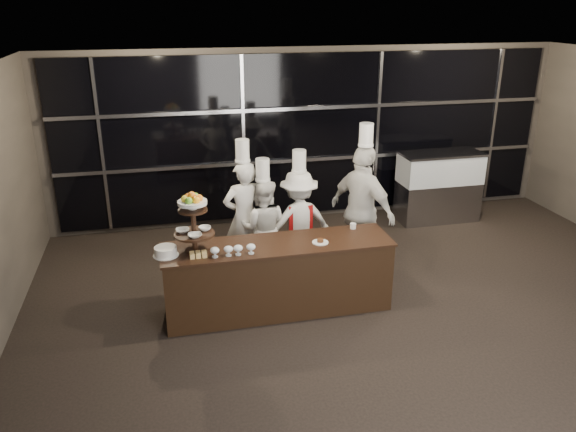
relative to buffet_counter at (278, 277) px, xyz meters
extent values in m
plane|color=black|center=(1.28, -1.84, -0.47)|extent=(10.00, 10.00, 0.00)
plane|color=black|center=(1.28, -1.84, 2.53)|extent=(10.00, 10.00, 0.00)
plane|color=#473F38|center=(1.28, 3.16, 1.03)|extent=(9.00, 0.00, 9.00)
cube|color=black|center=(1.28, 3.10, 1.03)|extent=(8.60, 0.04, 2.80)
cube|color=#A5A5AA|center=(1.28, 3.05, 0.63)|extent=(8.60, 0.06, 0.06)
cube|color=#A5A5AA|center=(1.28, 3.05, 1.53)|extent=(8.60, 0.06, 0.06)
cube|color=#A5A5AA|center=(-2.22, 3.07, 1.03)|extent=(0.05, 0.05, 2.80)
cube|color=#A5A5AA|center=(0.08, 3.07, 1.03)|extent=(0.05, 0.05, 2.80)
cube|color=#A5A5AA|center=(2.48, 3.07, 1.03)|extent=(0.05, 0.05, 2.80)
cube|color=#A5A5AA|center=(4.78, 3.07, 1.03)|extent=(0.05, 0.05, 2.80)
cube|color=black|center=(0.00, 0.00, -0.02)|extent=(2.80, 0.70, 0.90)
cube|color=black|center=(0.00, 0.00, 0.44)|extent=(2.84, 0.74, 0.03)
cylinder|color=black|center=(-1.00, 0.00, 0.47)|extent=(0.24, 0.24, 0.03)
cylinder|color=black|center=(-1.00, 0.00, 0.80)|extent=(0.06, 0.06, 0.70)
cylinder|color=black|center=(-1.00, 0.00, 0.67)|extent=(0.48, 0.48, 0.02)
cylinder|color=black|center=(-1.00, 0.00, 0.97)|extent=(0.34, 0.34, 0.02)
cylinder|color=white|center=(-1.00, 0.00, 1.02)|extent=(0.10, 0.10, 0.06)
cylinder|color=white|center=(-1.00, 0.00, 1.07)|extent=(0.34, 0.34, 0.04)
sphere|color=orange|center=(-0.92, 0.00, 1.11)|extent=(0.09, 0.09, 0.09)
sphere|color=#77C131|center=(-0.96, 0.07, 1.11)|extent=(0.09, 0.09, 0.09)
sphere|color=orange|center=(-1.04, 0.07, 1.11)|extent=(0.09, 0.09, 0.09)
sphere|color=yellow|center=(-1.08, 0.00, 1.11)|extent=(0.09, 0.09, 0.09)
sphere|color=#64A92B|center=(-1.04, -0.07, 1.11)|extent=(0.09, 0.09, 0.09)
sphere|color=#FFA215|center=(-0.96, -0.07, 1.11)|extent=(0.09, 0.09, 0.09)
sphere|color=orange|center=(-1.00, 0.00, 1.15)|extent=(0.09, 0.09, 0.09)
imported|color=white|center=(-1.13, 0.06, 0.71)|extent=(0.16, 0.16, 0.04)
imported|color=white|center=(-0.87, 0.06, 0.71)|extent=(0.15, 0.15, 0.05)
imported|color=white|center=(-1.00, -0.12, 0.71)|extent=(0.16, 0.16, 0.04)
cylinder|color=silver|center=(-0.79, -0.22, 0.46)|extent=(0.07, 0.07, 0.01)
cylinder|color=silver|center=(-0.79, -0.22, 0.49)|extent=(0.02, 0.02, 0.05)
ellipsoid|color=silver|center=(-0.79, -0.22, 0.54)|extent=(0.11, 0.11, 0.08)
ellipsoid|color=#26D261|center=(-0.79, -0.22, 0.54)|extent=(0.08, 0.08, 0.05)
cylinder|color=silver|center=(-0.63, -0.22, 0.46)|extent=(0.07, 0.07, 0.01)
cylinder|color=silver|center=(-0.63, -0.22, 0.49)|extent=(0.02, 0.02, 0.05)
ellipsoid|color=silver|center=(-0.63, -0.22, 0.54)|extent=(0.11, 0.11, 0.08)
ellipsoid|color=red|center=(-0.63, -0.22, 0.54)|extent=(0.08, 0.08, 0.05)
cylinder|color=silver|center=(-0.52, -0.22, 0.46)|extent=(0.07, 0.07, 0.01)
cylinder|color=silver|center=(-0.52, -0.22, 0.49)|extent=(0.02, 0.02, 0.05)
ellipsoid|color=silver|center=(-0.52, -0.22, 0.54)|extent=(0.11, 0.11, 0.08)
ellipsoid|color=beige|center=(-0.52, -0.22, 0.54)|extent=(0.08, 0.08, 0.05)
cylinder|color=silver|center=(-0.37, -0.22, 0.46)|extent=(0.07, 0.07, 0.01)
cylinder|color=silver|center=(-0.37, -0.22, 0.49)|extent=(0.02, 0.02, 0.05)
ellipsoid|color=silver|center=(-0.37, -0.22, 0.54)|extent=(0.11, 0.11, 0.08)
ellipsoid|color=#483115|center=(-0.37, -0.22, 0.54)|extent=(0.08, 0.08, 0.05)
cylinder|color=white|center=(-1.34, -0.05, 0.46)|extent=(0.30, 0.30, 0.01)
cylinder|color=white|center=(-1.34, -0.05, 0.51)|extent=(0.26, 0.26, 0.10)
cube|color=#F7CE79|center=(-1.05, -0.20, 0.48)|extent=(0.05, 0.06, 0.05)
cube|color=#F7CE79|center=(-0.98, -0.20, 0.48)|extent=(0.05, 0.06, 0.05)
cube|color=#F7CE79|center=(-0.91, -0.20, 0.48)|extent=(0.05, 0.06, 0.05)
cube|color=#F7CE79|center=(-1.05, -0.13, 0.48)|extent=(0.05, 0.06, 0.05)
cube|color=#F7CE79|center=(-0.98, -0.13, 0.48)|extent=(0.05, 0.06, 0.05)
cube|color=#F7CE79|center=(-0.91, -0.13, 0.48)|extent=(0.05, 0.06, 0.05)
cylinder|color=white|center=(0.51, -0.10, 0.46)|extent=(0.20, 0.20, 0.01)
cylinder|color=#4C2814|center=(0.51, -0.10, 0.49)|extent=(0.08, 0.08, 0.04)
cylinder|color=white|center=(1.06, 0.25, 0.49)|extent=(0.08, 0.08, 0.07)
cube|color=#A5A5AA|center=(3.45, 2.46, -0.12)|extent=(1.41, 0.61, 0.70)
cube|color=silver|center=(3.45, 2.46, 0.48)|extent=(1.41, 0.61, 0.50)
cube|color=#FFC67F|center=(3.45, 2.46, 0.48)|extent=(1.31, 0.51, 0.40)
cube|color=#A5A5AA|center=(3.45, 2.46, 0.75)|extent=(1.43, 0.63, 0.04)
imported|color=white|center=(-0.22, 1.21, 0.36)|extent=(0.65, 0.47, 1.65)
cylinder|color=white|center=(-0.22, 1.21, 1.34)|extent=(0.19, 0.19, 0.30)
cylinder|color=white|center=(-0.22, 1.21, 1.19)|extent=(0.21, 0.21, 0.03)
imported|color=white|center=(0.02, 1.04, 0.24)|extent=(0.82, 0.72, 1.42)
cylinder|color=white|center=(0.02, 1.04, 1.10)|extent=(0.19, 0.19, 0.30)
cylinder|color=white|center=(0.02, 1.04, 0.96)|extent=(0.21, 0.21, 0.03)
imported|color=white|center=(0.54, 1.07, 0.28)|extent=(1.02, 0.65, 1.50)
cylinder|color=white|center=(0.54, 1.07, 1.18)|extent=(0.19, 0.19, 0.30)
cylinder|color=white|center=(0.54, 1.07, 1.04)|extent=(0.21, 0.21, 0.03)
cube|color=#9F0C0D|center=(0.54, 0.95, 0.28)|extent=(0.34, 0.03, 0.56)
imported|color=silver|center=(1.37, 0.75, 0.48)|extent=(0.94, 1.19, 1.89)
cylinder|color=white|center=(1.37, 0.75, 1.57)|extent=(0.19, 0.19, 0.30)
cylinder|color=white|center=(1.37, 0.75, 1.43)|extent=(0.21, 0.21, 0.03)
camera|label=1|loc=(-1.31, -6.16, 3.23)|focal=35.00mm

